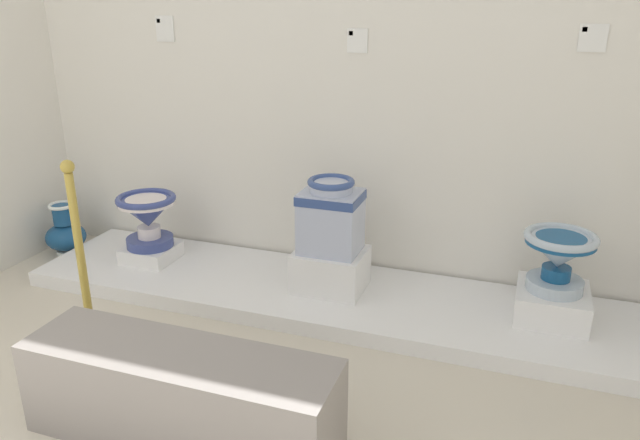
{
  "coord_description": "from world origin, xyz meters",
  "views": [
    {
      "loc": [
        3.18,
        -0.47,
        1.69
      ],
      "look_at": [
        2.11,
        2.57,
        0.51
      ],
      "focal_mm": 34.15,
      "sensor_mm": 36.0,
      "label": 1
    }
  ],
  "objects_px": {
    "info_placard_first": "(165,28)",
    "antique_toilet_squat_floral": "(331,214)",
    "antique_toilet_slender_white": "(147,214)",
    "plinth_block_squat_floral": "(330,269)",
    "plinth_block_slender_white": "(151,253)",
    "museum_bench": "(181,396)",
    "plinth_block_pale_glazed": "(552,304)",
    "antique_toilet_pale_glazed": "(559,254)",
    "stanchion_post_near_left": "(86,296)",
    "info_placard_third": "(593,38)",
    "decorative_vase_corner": "(65,233)",
    "info_placard_second": "(357,40)"
  },
  "relations": [
    {
      "from": "plinth_block_slender_white",
      "to": "antique_toilet_pale_glazed",
      "type": "relative_size",
      "value": 0.83
    },
    {
      "from": "info_placard_second",
      "to": "plinth_block_squat_floral",
      "type": "bearing_deg",
      "value": -92.68
    },
    {
      "from": "antique_toilet_squat_floral",
      "to": "museum_bench",
      "type": "distance_m",
      "value": 1.38
    },
    {
      "from": "plinth_block_slender_white",
      "to": "info_placard_third",
      "type": "bearing_deg",
      "value": 9.21
    },
    {
      "from": "decorative_vase_corner",
      "to": "stanchion_post_near_left",
      "type": "xyz_separation_m",
      "value": [
        1.03,
        -1.0,
        0.17
      ]
    },
    {
      "from": "antique_toilet_squat_floral",
      "to": "info_placard_second",
      "type": "height_order",
      "value": "info_placard_second"
    },
    {
      "from": "antique_toilet_pale_glazed",
      "to": "museum_bench",
      "type": "bearing_deg",
      "value": -135.39
    },
    {
      "from": "stanchion_post_near_left",
      "to": "museum_bench",
      "type": "height_order",
      "value": "stanchion_post_near_left"
    },
    {
      "from": "antique_toilet_slender_white",
      "to": "antique_toilet_pale_glazed",
      "type": "height_order",
      "value": "antique_toilet_pale_glazed"
    },
    {
      "from": "info_placard_third",
      "to": "plinth_block_pale_glazed",
      "type": "bearing_deg",
      "value": -95.47
    },
    {
      "from": "plinth_block_squat_floral",
      "to": "antique_toilet_pale_glazed",
      "type": "distance_m",
      "value": 1.24
    },
    {
      "from": "info_placard_first",
      "to": "antique_toilet_squat_floral",
      "type": "bearing_deg",
      "value": -17.83
    },
    {
      "from": "plinth_block_pale_glazed",
      "to": "info_placard_second",
      "type": "bearing_deg",
      "value": 163.74
    },
    {
      "from": "info_placard_second",
      "to": "decorative_vase_corner",
      "type": "distance_m",
      "value": 2.4
    },
    {
      "from": "info_placard_second",
      "to": "info_placard_third",
      "type": "bearing_deg",
      "value": 0.0
    },
    {
      "from": "antique_toilet_squat_floral",
      "to": "stanchion_post_near_left",
      "type": "bearing_deg",
      "value": -135.22
    },
    {
      "from": "plinth_block_squat_floral",
      "to": "plinth_block_pale_glazed",
      "type": "height_order",
      "value": "plinth_block_squat_floral"
    },
    {
      "from": "plinth_block_slender_white",
      "to": "museum_bench",
      "type": "relative_size",
      "value": 0.24
    },
    {
      "from": "antique_toilet_slender_white",
      "to": "plinth_block_squat_floral",
      "type": "height_order",
      "value": "antique_toilet_slender_white"
    },
    {
      "from": "antique_toilet_pale_glazed",
      "to": "stanchion_post_near_left",
      "type": "height_order",
      "value": "stanchion_post_near_left"
    },
    {
      "from": "antique_toilet_pale_glazed",
      "to": "decorative_vase_corner",
      "type": "relative_size",
      "value": 1.0
    },
    {
      "from": "antique_toilet_slender_white",
      "to": "antique_toilet_pale_glazed",
      "type": "bearing_deg",
      "value": 1.21
    },
    {
      "from": "plinth_block_pale_glazed",
      "to": "antique_toilet_pale_glazed",
      "type": "distance_m",
      "value": 0.28
    },
    {
      "from": "info_placard_second",
      "to": "antique_toilet_slender_white",
      "type": "bearing_deg",
      "value": -162.13
    },
    {
      "from": "plinth_block_slender_white",
      "to": "decorative_vase_corner",
      "type": "distance_m",
      "value": 0.75
    },
    {
      "from": "info_placard_third",
      "to": "plinth_block_slender_white",
      "type": "bearing_deg",
      "value": -170.79
    },
    {
      "from": "plinth_block_squat_floral",
      "to": "plinth_block_pale_glazed",
      "type": "bearing_deg",
      "value": 2.4
    },
    {
      "from": "antique_toilet_squat_floral",
      "to": "info_placard_first",
      "type": "bearing_deg",
      "value": 162.17
    },
    {
      "from": "antique_toilet_slender_white",
      "to": "antique_toilet_pale_glazed",
      "type": "relative_size",
      "value": 1.02
    },
    {
      "from": "plinth_block_squat_floral",
      "to": "stanchion_post_near_left",
      "type": "distance_m",
      "value": 1.33
    },
    {
      "from": "plinth_block_squat_floral",
      "to": "info_placard_first",
      "type": "distance_m",
      "value": 1.84
    },
    {
      "from": "antique_toilet_slender_white",
      "to": "antique_toilet_pale_glazed",
      "type": "xyz_separation_m",
      "value": [
        2.44,
        0.05,
        0.05
      ]
    },
    {
      "from": "plinth_block_slender_white",
      "to": "stanchion_post_near_left",
      "type": "xyz_separation_m",
      "value": [
        0.28,
        -0.93,
        0.19
      ]
    },
    {
      "from": "info_placard_third",
      "to": "antique_toilet_slender_white",
      "type": "bearing_deg",
      "value": -170.79
    },
    {
      "from": "antique_toilet_slender_white",
      "to": "stanchion_post_near_left",
      "type": "bearing_deg",
      "value": -73.17
    },
    {
      "from": "antique_toilet_squat_floral",
      "to": "info_placard_first",
      "type": "height_order",
      "value": "info_placard_first"
    },
    {
      "from": "antique_toilet_squat_floral",
      "to": "antique_toilet_pale_glazed",
      "type": "xyz_separation_m",
      "value": [
        1.21,
        0.05,
        -0.09
      ]
    },
    {
      "from": "antique_toilet_squat_floral",
      "to": "plinth_block_slender_white",
      "type": "bearing_deg",
      "value": -179.96
    },
    {
      "from": "info_placard_first",
      "to": "stanchion_post_near_left",
      "type": "xyz_separation_m",
      "value": [
        0.3,
        -1.33,
        -1.19
      ]
    },
    {
      "from": "plinth_block_slender_white",
      "to": "decorative_vase_corner",
      "type": "bearing_deg",
      "value": 174.63
    },
    {
      "from": "antique_toilet_slender_white",
      "to": "info_placard_second",
      "type": "distance_m",
      "value": 1.68
    },
    {
      "from": "antique_toilet_slender_white",
      "to": "info_placard_third",
      "type": "bearing_deg",
      "value": 9.21
    },
    {
      "from": "antique_toilet_squat_floral",
      "to": "plinth_block_pale_glazed",
      "type": "height_order",
      "value": "antique_toilet_squat_floral"
    },
    {
      "from": "plinth_block_slender_white",
      "to": "antique_toilet_slender_white",
      "type": "distance_m",
      "value": 0.27
    },
    {
      "from": "info_placard_third",
      "to": "stanchion_post_near_left",
      "type": "height_order",
      "value": "info_placard_third"
    },
    {
      "from": "plinth_block_slender_white",
      "to": "info_placard_second",
      "type": "xyz_separation_m",
      "value": [
        1.24,
        0.4,
        1.32
      ]
    },
    {
      "from": "antique_toilet_squat_floral",
      "to": "info_placard_first",
      "type": "distance_m",
      "value": 1.62
    },
    {
      "from": "plinth_block_slender_white",
      "to": "stanchion_post_near_left",
      "type": "height_order",
      "value": "stanchion_post_near_left"
    },
    {
      "from": "info_placard_third",
      "to": "decorative_vase_corner",
      "type": "height_order",
      "value": "info_placard_third"
    },
    {
      "from": "plinth_block_slender_white",
      "to": "info_placard_second",
      "type": "height_order",
      "value": "info_placard_second"
    }
  ]
}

